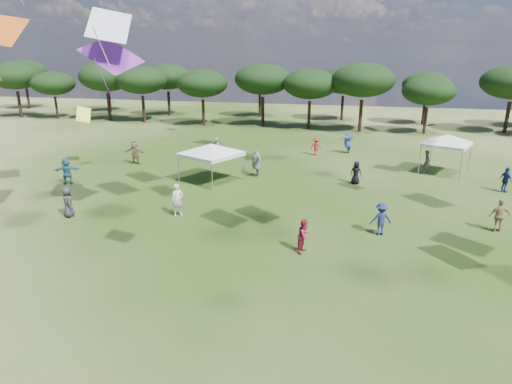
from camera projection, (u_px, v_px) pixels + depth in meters
tree_line at (356, 81)px, 50.02m from camera, size 108.78×17.63×7.77m
tent_left at (211, 146)px, 28.83m from camera, size 6.16×6.16×2.92m
tent_right at (448, 136)px, 30.75m from camera, size 5.49×5.49×3.16m
festival_crowd at (265, 165)px, 30.28m from camera, size 29.34×22.37×1.92m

